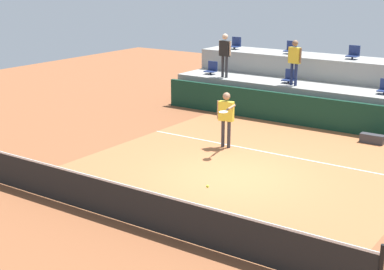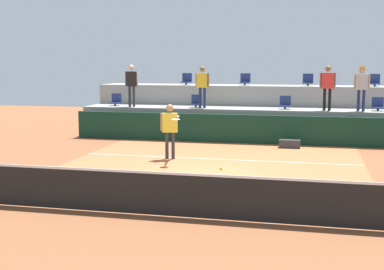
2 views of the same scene
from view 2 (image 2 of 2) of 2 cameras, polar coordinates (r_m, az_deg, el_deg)
name	(u,v)px [view 2 (image 2 of 2)]	position (r m, az deg, el deg)	size (l,w,h in m)	color
ground_plane	(203,175)	(14.37, 1.20, -4.42)	(40.00, 40.00, 0.00)	brown
court_inner_paint	(210,168)	(15.33, 1.98, -3.63)	(9.00, 10.00, 0.01)	#A36038
court_service_line	(218,159)	(16.68, 2.91, -2.68)	(9.00, 0.06, 0.00)	silver
tennis_net	(162,192)	(10.48, -3.33, -6.30)	(10.48, 0.08, 1.07)	black
sponsor_backboard	(235,129)	(20.11, 4.74, 0.69)	(13.00, 0.16, 1.10)	#0F3323
seating_tier_lower	(240,123)	(21.38, 5.25, 1.31)	(13.00, 1.80, 1.25)	gray
seating_tier_upper	(245,109)	(23.11, 5.88, 2.86)	(13.00, 1.80, 2.10)	gray
stadium_chair_lower_far_left	(116,101)	(22.60, -8.37, 3.76)	(0.44, 0.40, 0.52)	#2D2D33
stadium_chair_lower_left	(196,102)	(21.56, 0.46, 3.64)	(0.44, 0.40, 0.52)	#2D2D33
stadium_chair_lower_right	(285,104)	(21.06, 10.18, 3.42)	(0.44, 0.40, 0.52)	#2D2D33
stadium_chair_lower_far_right	(378,105)	(21.18, 19.72, 3.10)	(0.44, 0.40, 0.52)	#2D2D33
stadium_chair_upper_far_left	(131,79)	(24.21, -6.69, 6.07)	(0.44, 0.40, 0.52)	#2D2D33
stadium_chair_upper_left	(187,80)	(23.45, -0.60, 6.07)	(0.44, 0.40, 0.52)	#2D2D33
stadium_chair_upper_center	(245,80)	(22.97, 5.85, 5.99)	(0.44, 0.40, 0.52)	#2D2D33
stadium_chair_upper_right	(308,81)	(22.79, 12.61, 5.83)	(0.44, 0.40, 0.52)	#2D2D33
stadium_chair_upper_far_right	(375,81)	(22.92, 19.41, 5.58)	(0.44, 0.40, 0.52)	#2D2D33
tennis_player	(170,125)	(16.56, -2.42, 1.05)	(0.89, 1.19, 1.77)	#2D2D33
spectator_in_white	(132,81)	(21.89, -6.65, 5.87)	(0.61, 0.26, 1.75)	#2D2D33
spectator_leaning_on_rail	(202,83)	(21.06, 1.15, 5.73)	(0.59, 0.26, 1.69)	navy
spectator_in_grey	(328,83)	(20.61, 14.66, 5.50)	(0.60, 0.24, 1.72)	black
spectator_with_hat	(362,84)	(20.68, 18.13, 5.39)	(0.58, 0.42, 1.72)	navy
tennis_ball	(221,169)	(11.36, 3.20, -3.73)	(0.07, 0.07, 0.07)	#CCE033
equipment_bag	(290,144)	(19.21, 10.67, -0.97)	(0.76, 0.28, 0.30)	#333338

